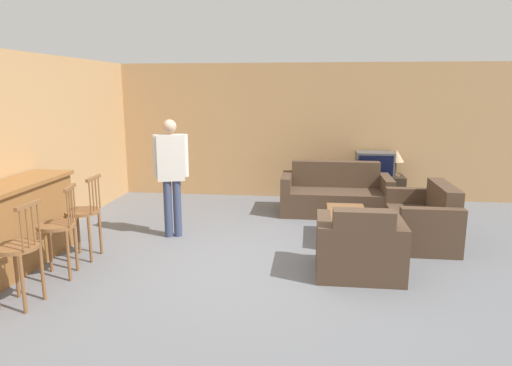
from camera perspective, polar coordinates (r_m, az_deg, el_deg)
name	(u,v)px	position (r m, az deg, el deg)	size (l,w,h in m)	color
ground_plane	(258,267)	(5.63, 0.20, -10.44)	(24.00, 24.00, 0.00)	slate
wall_back	(280,131)	(8.98, 3.01, 6.48)	(9.40, 0.08, 2.60)	tan
wall_left	(61,143)	(7.62, -23.17, 4.60)	(0.08, 8.75, 2.60)	tan
bar_counter	(4,231)	(5.98, -29.01, -5.31)	(0.55, 2.29, 1.04)	brown
bar_chair_near	(18,253)	(5.07, -27.59, -7.73)	(0.45, 0.45, 1.06)	brown
bar_chair_mid	(58,230)	(5.65, -23.48, -5.43)	(0.51, 0.51, 1.06)	brown
bar_chair_far	(84,216)	(6.14, -20.73, -3.88)	(0.43, 0.43, 1.06)	brown
couch_far	(335,196)	(7.99, 9.88, -1.56)	(1.85, 0.86, 0.87)	#4C3828
armchair_near	(359,249)	(5.44, 12.80, -8.07)	(0.98, 0.82, 0.85)	#4C3828
loveseat_right	(424,221)	(6.81, 20.23, -4.49)	(0.79, 1.34, 0.83)	#4C3828
coffee_table	(347,216)	(6.56, 11.30, -4.12)	(0.54, 1.01, 0.42)	brown
tv_unit	(373,189)	(8.86, 14.43, -0.75)	(1.10, 0.52, 0.52)	#2D2319
tv	(374,164)	(8.77, 14.59, 2.33)	(0.68, 0.44, 0.44)	#4C4C4C
table_lamp	(396,157)	(8.81, 17.15, 3.17)	(0.28, 0.28, 0.49)	brown
person_by_window	(171,170)	(6.60, -10.55, 1.55)	(0.48, 0.26, 1.70)	#384260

